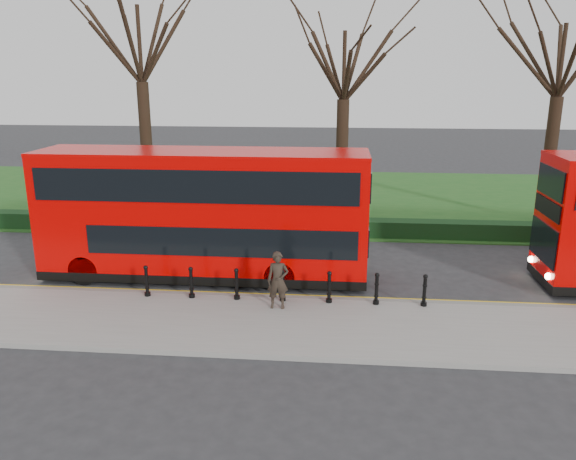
# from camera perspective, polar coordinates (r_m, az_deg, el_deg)

# --- Properties ---
(ground) EXTENTS (120.00, 120.00, 0.00)m
(ground) POSITION_cam_1_polar(r_m,az_deg,el_deg) (19.56, -0.64, -6.03)
(ground) COLOR #28282B
(ground) RESTS_ON ground
(pavement) EXTENTS (60.00, 4.00, 0.15)m
(pavement) POSITION_cam_1_polar(r_m,az_deg,el_deg) (16.79, -1.70, -9.57)
(pavement) COLOR gray
(pavement) RESTS_ON ground
(kerb) EXTENTS (60.00, 0.25, 0.16)m
(kerb) POSITION_cam_1_polar(r_m,az_deg,el_deg) (18.61, -0.95, -6.95)
(kerb) COLOR slate
(kerb) RESTS_ON ground
(grass_verge) EXTENTS (60.00, 18.00, 0.06)m
(grass_verge) POSITION_cam_1_polar(r_m,az_deg,el_deg) (33.90, 1.96, 3.40)
(grass_verge) COLOR #1E521B
(grass_verge) RESTS_ON ground
(hedge) EXTENTS (60.00, 0.90, 0.80)m
(hedge) POSITION_cam_1_polar(r_m,az_deg,el_deg) (25.86, 0.90, 0.35)
(hedge) COLOR black
(hedge) RESTS_ON ground
(yellow_line_outer) EXTENTS (60.00, 0.10, 0.01)m
(yellow_line_outer) POSITION_cam_1_polar(r_m,az_deg,el_deg) (18.91, -0.86, -6.80)
(yellow_line_outer) COLOR yellow
(yellow_line_outer) RESTS_ON ground
(yellow_line_inner) EXTENTS (60.00, 0.10, 0.01)m
(yellow_line_inner) POSITION_cam_1_polar(r_m,az_deg,el_deg) (19.10, -0.79, -6.57)
(yellow_line_inner) COLOR yellow
(yellow_line_inner) RESTS_ON ground
(tree_left) EXTENTS (7.91, 7.91, 12.36)m
(tree_left) POSITION_cam_1_polar(r_m,az_deg,el_deg) (29.81, -14.90, 18.56)
(tree_left) COLOR black
(tree_left) RESTS_ON ground
(tree_mid) EXTENTS (6.97, 6.97, 10.89)m
(tree_mid) POSITION_cam_1_polar(r_m,az_deg,el_deg) (28.08, 5.75, 16.99)
(tree_mid) COLOR black
(tree_mid) RESTS_ON ground
(tree_right) EXTENTS (7.17, 7.17, 11.20)m
(tree_right) POSITION_cam_1_polar(r_m,az_deg,el_deg) (29.86, 26.14, 15.90)
(tree_right) COLOR black
(tree_right) RESTS_ON ground
(bollard_row) EXTENTS (9.10, 0.15, 1.00)m
(bollard_row) POSITION_cam_1_polar(r_m,az_deg,el_deg) (18.06, -0.56, -5.71)
(bollard_row) COLOR black
(bollard_row) RESTS_ON pavement
(bus_lead) EXTENTS (11.63, 2.67, 4.63)m
(bus_lead) POSITION_cam_1_polar(r_m,az_deg,el_deg) (20.26, -8.56, 1.49)
(bus_lead) COLOR #CC0000
(bus_lead) RESTS_ON ground
(pedestrian) EXTENTS (0.67, 0.45, 1.82)m
(pedestrian) POSITION_cam_1_polar(r_m,az_deg,el_deg) (17.39, -1.04, -5.13)
(pedestrian) COLOR #2D241C
(pedestrian) RESTS_ON pavement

